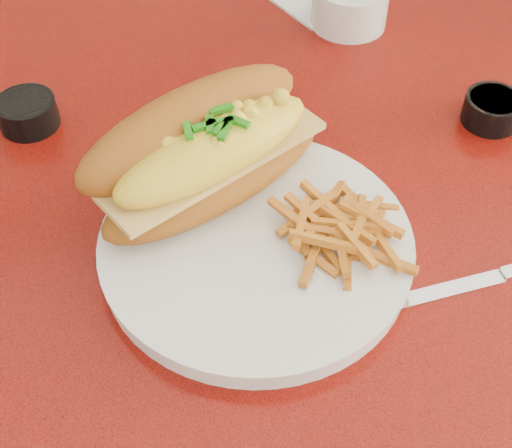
{
  "coord_description": "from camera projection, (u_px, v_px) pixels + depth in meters",
  "views": [
    {
      "loc": [
        -0.16,
        -0.52,
        1.26
      ],
      "look_at": [
        -0.11,
        -0.11,
        0.81
      ],
      "focal_mm": 50.0,
      "sensor_mm": 36.0,
      "label": 1
    }
  ],
  "objects": [
    {
      "name": "diner_table",
      "position": [
        338.0,
        262.0,
        0.84
      ],
      "size": [
        1.23,
        0.83,
        0.77
      ],
      "color": "red",
      "rests_on": "ground"
    },
    {
      "name": "booth_bench_far",
      "position": [
        259.0,
        76.0,
        1.62
      ],
      "size": [
        1.2,
        0.51,
        0.9
      ],
      "color": "#A30B0A",
      "rests_on": "ground"
    },
    {
      "name": "dinner_plate",
      "position": [
        256.0,
        246.0,
        0.63
      ],
      "size": [
        0.34,
        0.34,
        0.02
      ],
      "rotation": [
        0.0,
        0.0,
        -0.26
      ],
      "color": "silver",
      "rests_on": "diner_table"
    },
    {
      "name": "mac_hoagie",
      "position": [
        206.0,
        150.0,
        0.64
      ],
      "size": [
        0.26,
        0.23,
        0.11
      ],
      "rotation": [
        0.0,
        0.0,
        0.58
      ],
      "color": "#9A5818",
      "rests_on": "dinner_plate"
    },
    {
      "name": "fries_pile",
      "position": [
        335.0,
        230.0,
        0.62
      ],
      "size": [
        0.1,
        0.09,
        0.03
      ],
      "primitive_type": null,
      "rotation": [
        0.0,
        0.0,
        -0.02
      ],
      "color": "orange",
      "rests_on": "dinner_plate"
    },
    {
      "name": "fork",
      "position": [
        273.0,
        174.0,
        0.68
      ],
      "size": [
        0.05,
        0.14,
        0.0
      ],
      "rotation": [
        0.0,
        0.0,
        1.33
      ],
      "color": "silver",
      "rests_on": "dinner_plate"
    },
    {
      "name": "gravy_ramekin",
      "position": [
        350.0,
        4.0,
        0.87
      ],
      "size": [
        0.12,
        0.12,
        0.05
      ],
      "rotation": [
        0.0,
        0.0,
        -0.36
      ],
      "color": "silver",
      "rests_on": "diner_table"
    },
    {
      "name": "sauce_cup_left",
      "position": [
        27.0,
        112.0,
        0.75
      ],
      "size": [
        0.06,
        0.06,
        0.03
      ],
      "rotation": [
        0.0,
        0.0,
        -0.01
      ],
      "color": "black",
      "rests_on": "diner_table"
    },
    {
      "name": "sauce_cup_right",
      "position": [
        492.0,
        109.0,
        0.75
      ],
      "size": [
        0.08,
        0.08,
        0.03
      ],
      "rotation": [
        0.0,
        0.0,
        0.29
      ],
      "color": "black",
      "rests_on": "diner_table"
    },
    {
      "name": "knife",
      "position": [
        494.0,
        278.0,
        0.62
      ],
      "size": [
        0.19,
        0.05,
        0.01
      ],
      "rotation": [
        0.0,
        0.0,
        0.18
      ],
      "color": "silver",
      "rests_on": "diner_table"
    }
  ]
}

